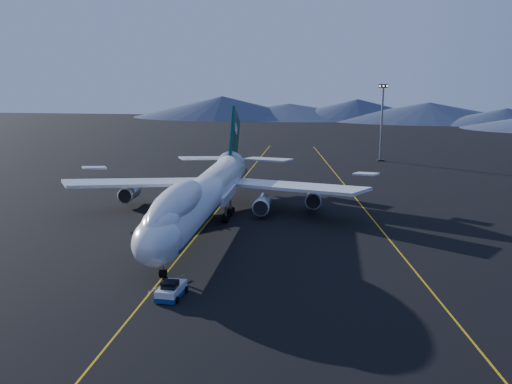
# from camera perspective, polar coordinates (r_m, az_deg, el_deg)

# --- Properties ---
(ground) EXTENTS (500.00, 500.00, 0.00)m
(ground) POSITION_cam_1_polar(r_m,az_deg,el_deg) (103.38, -5.09, -3.32)
(ground) COLOR black
(ground) RESTS_ON ground
(taxiway_line_main) EXTENTS (0.25, 220.00, 0.01)m
(taxiway_line_main) POSITION_cam_1_polar(r_m,az_deg,el_deg) (103.38, -5.09, -3.31)
(taxiway_line_main) COLOR #D09C0C
(taxiway_line_main) RESTS_ON ground
(taxiway_line_side) EXTENTS (28.08, 198.09, 0.01)m
(taxiway_line_side) POSITION_cam_1_polar(r_m,az_deg,el_deg) (110.97, 11.39, -2.43)
(taxiway_line_side) COLOR #D09C0C
(taxiway_line_side) RESTS_ON ground
(boeing_747) EXTENTS (59.62, 72.43, 19.37)m
(boeing_747) POSITION_cam_1_polar(r_m,az_deg,el_deg) (102.02, -5.15, -0.16)
(boeing_747) COLOR silver
(boeing_747) RESTS_ON ground
(pushback_tug) EXTENTS (3.33, 5.40, 2.26)m
(pushback_tug) POSITION_cam_1_polar(r_m,az_deg,el_deg) (72.11, -8.47, -9.79)
(pushback_tug) COLOR silver
(pushback_tug) RESTS_ON ground
(floodlight_mast) EXTENTS (2.86, 2.15, 23.17)m
(floodlight_mast) POSITION_cam_1_polar(r_m,az_deg,el_deg) (178.22, 12.46, 6.81)
(floodlight_mast) COLOR black
(floodlight_mast) RESTS_ON ground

